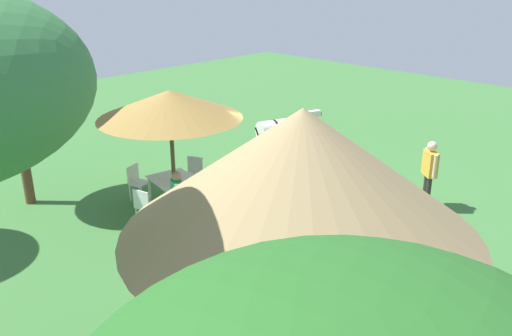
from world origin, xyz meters
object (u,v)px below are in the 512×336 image
at_px(striped_lounge_chair, 265,230).
at_px(acacia_tree_right_background, 5,45).
at_px(patio_chair_west_end, 214,195).
at_px(patio_chair_east_end, 194,171).
at_px(shade_umbrella, 170,104).
at_px(patio_chair_near_lawn, 145,204).
at_px(standing_watcher, 430,169).
at_px(zebra_by_umbrella, 382,206).
at_px(thatched_hut, 299,229).
at_px(patio_dining_table, 174,182).
at_px(zebra_toward_hut, 314,157).
at_px(zebra_nearest_camera, 285,129).
at_px(guest_beside_umbrella, 178,198).
at_px(patio_chair_near_hut, 137,180).

xyz_separation_m(striped_lounge_chair, acacia_tree_right_background, (5.71, 2.73, 3.74)).
bearing_deg(patio_chair_west_end, patio_chair_east_end, 48.90).
xyz_separation_m(shade_umbrella, striped_lounge_chair, (-2.86, -0.26, -2.39)).
relative_size(patio_chair_near_lawn, patio_chair_east_end, 1.00).
bearing_deg(standing_watcher, zebra_by_umbrella, 134.40).
bearing_deg(thatched_hut, standing_watcher, -79.27).
bearing_deg(patio_dining_table, patio_chair_east_end, -64.12).
xyz_separation_m(zebra_by_umbrella, acacia_tree_right_background, (7.65, 4.32, 3.05)).
bearing_deg(patio_chair_near_lawn, patio_chair_west_end, 46.19).
bearing_deg(zebra_toward_hut, striped_lounge_chair, -83.25).
bearing_deg(zebra_nearest_camera, acacia_tree_right_background, -89.44).
bearing_deg(thatched_hut, zebra_toward_hut, -53.87).
distance_m(zebra_nearest_camera, acacia_tree_right_background, 8.16).
xyz_separation_m(zebra_toward_hut, acacia_tree_right_background, (4.80, 5.60, 3.00)).
bearing_deg(patio_chair_east_end, zebra_nearest_camera, -116.67).
bearing_deg(thatched_hut, shade_umbrella, -20.55).
height_order(standing_watcher, zebra_nearest_camera, standing_watcher).
xyz_separation_m(patio_chair_near_lawn, patio_chair_west_end, (-0.79, -1.47, 0.00)).
distance_m(guest_beside_umbrella, acacia_tree_right_background, 5.42).
relative_size(patio_chair_west_end, striped_lounge_chair, 0.96).
xyz_separation_m(shade_umbrella, patio_chair_near_lawn, (-0.31, 1.11, -2.12)).
bearing_deg(shade_umbrella, guest_beside_umbrella, 145.96).
relative_size(patio_dining_table, striped_lounge_chair, 1.50).
xyz_separation_m(standing_watcher, zebra_by_umbrella, (-0.21, 2.47, -0.12)).
xyz_separation_m(patio_chair_west_end, zebra_nearest_camera, (1.55, -4.34, 0.42)).
distance_m(thatched_hut, patio_chair_near_lawn, 5.88).
relative_size(thatched_hut, shade_umbrella, 1.44).
relative_size(patio_chair_near_hut, zebra_toward_hut, 0.42).
height_order(patio_chair_west_end, standing_watcher, standing_watcher).
xyz_separation_m(shade_umbrella, patio_chair_near_hut, (1.09, 0.39, -2.12)).
relative_size(shade_umbrella, patio_chair_east_end, 3.86).
bearing_deg(zebra_by_umbrella, patio_chair_east_end, 9.98).
bearing_deg(patio_dining_table, shade_umbrella, 0.00).
bearing_deg(thatched_hut, zebra_by_umbrella, -75.75).
height_order(guest_beside_umbrella, zebra_nearest_camera, guest_beside_umbrella).
height_order(shade_umbrella, standing_watcher, shade_umbrella).
bearing_deg(zebra_by_umbrella, guest_beside_umbrella, 39.82).
bearing_deg(patio_chair_near_lawn, guest_beside_umbrella, -4.10).
distance_m(guest_beside_umbrella, zebra_nearest_camera, 5.89).
height_order(standing_watcher, striped_lounge_chair, standing_watcher).
bearing_deg(patio_chair_near_lawn, zebra_toward_hut, 53.24).
xyz_separation_m(patio_chair_near_lawn, patio_chair_east_end, (0.82, -2.15, 0.00)).
bearing_deg(zebra_by_umbrella, patio_dining_table, 22.39).
relative_size(standing_watcher, zebra_nearest_camera, 0.78).
distance_m(patio_chair_west_end, zebra_by_umbrella, 4.01).
height_order(patio_chair_west_end, acacia_tree_right_background, acacia_tree_right_background).
relative_size(shade_umbrella, zebra_by_umbrella, 1.52).
bearing_deg(zebra_by_umbrella, acacia_tree_right_background, 30.77).
xyz_separation_m(patio_chair_west_end, patio_chair_near_hut, (2.19, 0.75, 0.00)).
distance_m(thatched_hut, shade_umbrella, 6.23).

